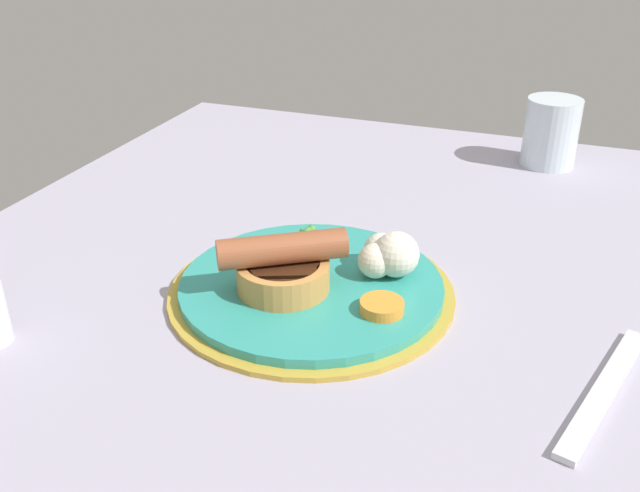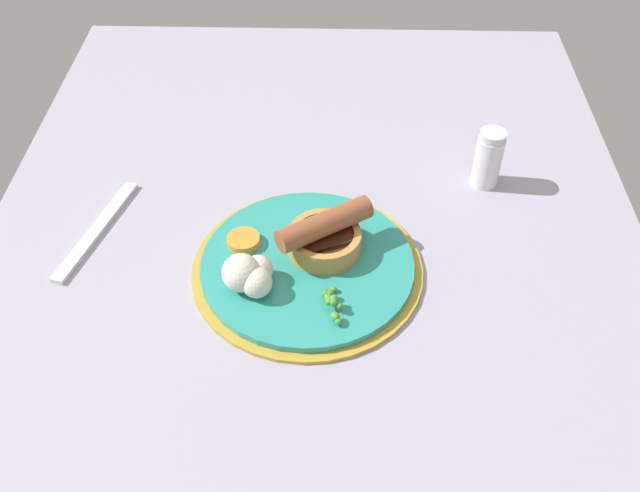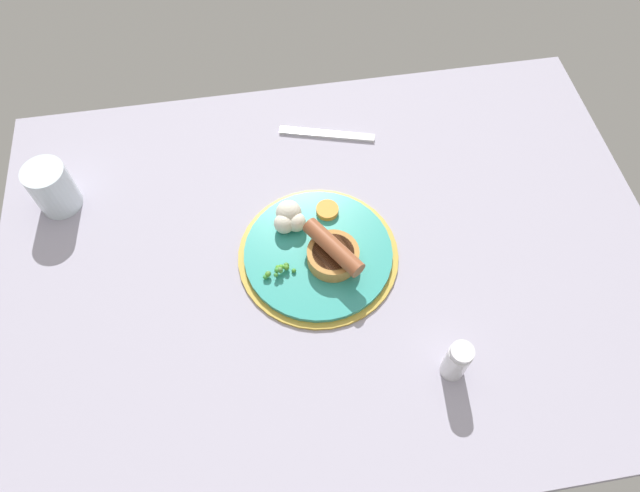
# 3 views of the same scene
# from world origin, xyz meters

# --- Properties ---
(dining_table) EXTENTS (1.10, 0.80, 0.03)m
(dining_table) POSITION_xyz_m (0.00, 0.00, 0.01)
(dining_table) COLOR #9E99AD
(dining_table) RESTS_ON ground
(dinner_plate) EXTENTS (0.26, 0.26, 0.01)m
(dinner_plate) POSITION_xyz_m (-0.02, 0.01, 0.04)
(dinner_plate) COLOR #B79333
(dinner_plate) RESTS_ON dining_table
(sausage_pudding) EXTENTS (0.09, 0.11, 0.05)m
(sausage_pudding) POSITION_xyz_m (0.00, -0.01, 0.07)
(sausage_pudding) COLOR #BC8442
(sausage_pudding) RESTS_ON dinner_plate
(pea_pile) EXTENTS (0.05, 0.02, 0.02)m
(pea_pile) POSITION_xyz_m (-0.09, -0.02, 0.05)
(pea_pile) COLOR #418526
(pea_pile) RESTS_ON dinner_plate
(cauliflower_floret) EXTENTS (0.05, 0.06, 0.04)m
(cauliflower_floret) POSITION_xyz_m (-0.06, 0.07, 0.06)
(cauliflower_floret) COLOR beige
(cauliflower_floret) RESTS_ON dinner_plate
(carrot_slice_1) EXTENTS (0.05, 0.05, 0.01)m
(carrot_slice_1) POSITION_xyz_m (0.01, 0.08, 0.05)
(carrot_slice_1) COLOR orange
(carrot_slice_1) RESTS_ON dinner_plate
(fork) EXTENTS (0.18, 0.06, 0.01)m
(fork) POSITION_xyz_m (0.04, 0.26, 0.03)
(fork) COLOR silver
(fork) RESTS_ON dining_table
(drinking_glass) EXTENTS (0.07, 0.07, 0.09)m
(drinking_glass) POSITION_xyz_m (-0.45, 0.18, 0.08)
(drinking_glass) COLOR silver
(drinking_glass) RESTS_ON dining_table
(salt_shaker) EXTENTS (0.04, 0.04, 0.08)m
(salt_shaker) POSITION_xyz_m (0.14, -0.22, 0.07)
(salt_shaker) COLOR silver
(salt_shaker) RESTS_ON dining_table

